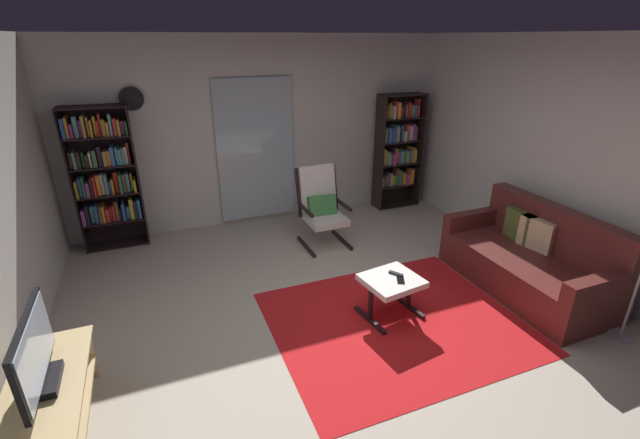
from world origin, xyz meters
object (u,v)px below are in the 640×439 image
object	(u,v)px
television	(35,356)
ottoman	(391,285)
bookshelf_near_sofa	(397,148)
lounge_armchair	(321,204)
wall_clock	(131,99)
leather_sofa	(530,261)
tv_remote	(396,274)
cell_phone	(400,280)
bookshelf_near_tv	(105,175)
tv_stand	(50,402)

from	to	relation	value
television	ottoman	xyz separation A→B (m)	(2.84, 0.38, -0.35)
bookshelf_near_sofa	lounge_armchair	distance (m)	1.87
television	wall_clock	world-z (taller)	wall_clock
leather_sofa	tv_remote	world-z (taller)	leather_sofa
bookshelf_near_sofa	ottoman	size ratio (longest dim) A/B	3.04
bookshelf_near_sofa	cell_phone	size ratio (longest dim) A/B	12.64
bookshelf_near_sofa	tv_remote	size ratio (longest dim) A/B	12.29
lounge_armchair	cell_phone	size ratio (longest dim) A/B	7.30
tv_remote	cell_phone	size ratio (longest dim) A/B	1.03
television	leather_sofa	world-z (taller)	television
television	bookshelf_near_sofa	size ratio (longest dim) A/B	0.46
ottoman	tv_remote	world-z (taller)	tv_remote
bookshelf_near_sofa	leather_sofa	bearing A→B (deg)	-88.78
leather_sofa	tv_remote	size ratio (longest dim) A/B	12.47
wall_clock	bookshelf_near_tv	bearing A→B (deg)	-164.43
television	leather_sofa	size ratio (longest dim) A/B	0.45
bookshelf_near_sofa	leather_sofa	world-z (taller)	bookshelf_near_sofa
bookshelf_near_tv	cell_phone	bearing A→B (deg)	-46.84
bookshelf_near_tv	tv_remote	xyz separation A→B (m)	(2.62, -2.67, -0.54)
tv_remote	lounge_armchair	bearing A→B (deg)	60.46
television	leather_sofa	distance (m)	4.53
television	bookshelf_near_sofa	xyz separation A→B (m)	(4.45, 3.01, 0.24)
ottoman	cell_phone	size ratio (longest dim) A/B	4.16
ottoman	bookshelf_near_tv	bearing A→B (deg)	133.20
leather_sofa	tv_remote	distance (m)	1.61
television	ottoman	size ratio (longest dim) A/B	1.40
tv_remote	ottoman	bearing A→B (deg)	-179.00
leather_sofa	ottoman	bearing A→B (deg)	176.59
cell_phone	wall_clock	xyz separation A→B (m)	(-2.16, 2.90, 1.43)
bookshelf_near_sofa	cell_phone	distance (m)	3.15
bookshelf_near_tv	leather_sofa	size ratio (longest dim) A/B	1.01
lounge_armchair	ottoman	bearing A→B (deg)	-89.66
leather_sofa	wall_clock	distance (m)	5.02
bookshelf_near_tv	leather_sofa	xyz separation A→B (m)	(4.22, -2.81, -0.65)
cell_phone	leather_sofa	bearing A→B (deg)	24.57
tv_stand	ottoman	distance (m)	2.87
television	lounge_armchair	size ratio (longest dim) A/B	0.80
television	leather_sofa	xyz separation A→B (m)	(4.51, 0.28, -0.38)
bookshelf_near_sofa	leather_sofa	xyz separation A→B (m)	(0.06, -2.73, -0.62)
bookshelf_near_sofa	cell_phone	world-z (taller)	bookshelf_near_sofa
bookshelf_near_sofa	ottoman	bearing A→B (deg)	-121.54
ottoman	tv_remote	bearing A→B (deg)	33.23
bookshelf_near_tv	ottoman	xyz separation A→B (m)	(2.55, -2.71, -0.62)
bookshelf_near_tv	bookshelf_near_sofa	world-z (taller)	bookshelf_near_tv
television	leather_sofa	bearing A→B (deg)	3.59
tv_stand	lounge_armchair	xyz separation A→B (m)	(2.83, 2.17, 0.23)
bookshelf_near_tv	tv_remote	bearing A→B (deg)	-45.51
leather_sofa	tv_stand	bearing A→B (deg)	-176.43
ottoman	tv_remote	xyz separation A→B (m)	(0.07, 0.05, 0.08)
ottoman	cell_phone	distance (m)	0.11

